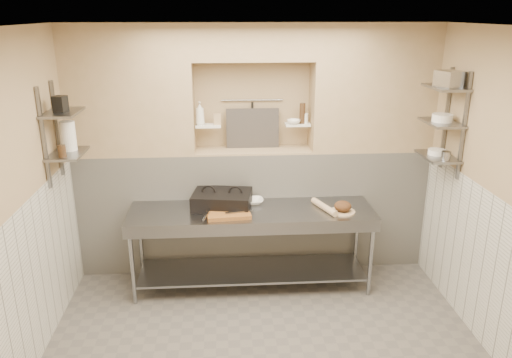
{
  "coord_description": "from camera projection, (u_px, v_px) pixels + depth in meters",
  "views": [
    {
      "loc": [
        -0.34,
        -3.7,
        2.91
      ],
      "look_at": [
        -0.03,
        0.9,
        1.35
      ],
      "focal_mm": 35.0,
      "sensor_mm": 36.0,
      "label": 1
    }
  ],
  "objects": [
    {
      "name": "wall_back",
      "position": [
        252.0,
        145.0,
        5.89
      ],
      "size": [
        4.0,
        0.1,
        2.8
      ],
      "primitive_type": "cube",
      "color": "tan",
      "rests_on": "ground"
    },
    {
      "name": "condiment_c",
      "position": [
        305.0,
        118.0,
        5.58
      ],
      "size": [
        0.06,
        0.06,
        0.11
      ],
      "primitive_type": "cylinder",
      "color": "white",
      "rests_on": "alcove_shelf_right"
    },
    {
      "name": "prep_table",
      "position": [
        252.0,
        233.0,
        5.36
      ],
      "size": [
        2.6,
        0.7,
        0.9
      ],
      "color": "gray",
      "rests_on": "floor"
    },
    {
      "name": "jar_alcove",
      "position": [
        217.0,
        119.0,
        5.52
      ],
      "size": [
        0.08,
        0.08,
        0.12
      ],
      "primitive_type": "cube",
      "color": "tan",
      "rests_on": "alcove_shelf_left"
    },
    {
      "name": "canister_right",
      "position": [
        446.0,
        156.0,
        4.89
      ],
      "size": [
        0.09,
        0.09,
        0.09
      ],
      "primitive_type": "cylinder",
      "color": "gray",
      "rests_on": "wall_shelf_right_lower"
    },
    {
      "name": "alcove_shelf_left",
      "position": [
        208.0,
        126.0,
        5.53
      ],
      "size": [
        0.28,
        0.16,
        0.02
      ],
      "primitive_type": "cube",
      "color": "white",
      "rests_on": "backwall_lower"
    },
    {
      "name": "basket_right",
      "position": [
        450.0,
        79.0,
        4.77
      ],
      "size": [
        0.26,
        0.29,
        0.15
      ],
      "primitive_type": "cube",
      "rotation": [
        0.0,
        0.0,
        0.27
      ],
      "color": "gray",
      "rests_on": "wall_shelf_right_upper"
    },
    {
      "name": "wall_left",
      "position": [
        4.0,
        216.0,
        3.87
      ],
      "size": [
        0.1,
        3.9,
        2.8
      ],
      "primitive_type": "cube",
      "color": "tan",
      "rests_on": "ground"
    },
    {
      "name": "hanging_steel",
      "position": [
        252.0,
        115.0,
        5.68
      ],
      "size": [
        0.02,
        0.02,
        0.3
      ],
      "primitive_type": "cylinder",
      "color": "black",
      "rests_on": "utensil_rail"
    },
    {
      "name": "backwall_header",
      "position": [
        253.0,
        42.0,
        5.27
      ],
      "size": [
        1.3,
        0.4,
        0.4
      ],
      "primitive_type": "cube",
      "color": "tan",
      "rests_on": "backwall_lower"
    },
    {
      "name": "knife_blade",
      "position": [
        239.0,
        212.0,
        5.13
      ],
      "size": [
        0.29,
        0.1,
        0.01
      ],
      "primitive_type": "cube",
      "rotation": [
        0.0,
        0.0,
        0.23
      ],
      "color": "gray",
      "rests_on": "cutting_board"
    },
    {
      "name": "cutting_board",
      "position": [
        228.0,
        213.0,
        5.16
      ],
      "size": [
        0.47,
        0.35,
        0.04
      ],
      "primitive_type": "cube",
      "rotation": [
        0.0,
        0.0,
        0.09
      ],
      "color": "brown",
      "rests_on": "prep_table"
    },
    {
      "name": "mixing_bowl",
      "position": [
        254.0,
        201.0,
        5.47
      ],
      "size": [
        0.23,
        0.23,
        0.05
      ],
      "primitive_type": "imported",
      "rotation": [
        0.0,
        0.0,
        0.06
      ],
      "color": "white",
      "rests_on": "prep_table"
    },
    {
      "name": "alcove_sill",
      "position": [
        253.0,
        150.0,
        5.65
      ],
      "size": [
        1.3,
        0.4,
        0.02
      ],
      "primitive_type": "cube",
      "color": "tan",
      "rests_on": "backwall_lower"
    },
    {
      "name": "backwall_pillar_left",
      "position": [
        130.0,
        90.0,
        5.35
      ],
      "size": [
        1.35,
        0.4,
        1.4
      ],
      "primitive_type": "cube",
      "color": "tan",
      "rests_on": "backwall_lower"
    },
    {
      "name": "wall_shelf_left_lower",
      "position": [
        68.0,
        154.0,
        4.81
      ],
      "size": [
        0.3,
        0.5,
        0.02
      ],
      "primitive_type": "cube",
      "color": "slate",
      "rests_on": "wall_left"
    },
    {
      "name": "wall_shelf_right_lower",
      "position": [
        437.0,
        156.0,
        5.08
      ],
      "size": [
        0.3,
        0.5,
        0.02
      ],
      "primitive_type": "cube",
      "color": "slate",
      "rests_on": "wall_right"
    },
    {
      "name": "shelf_rail_right_a",
      "position": [
        446.0,
        118.0,
        5.17
      ],
      "size": [
        0.03,
        0.03,
        1.05
      ],
      "primitive_type": "cube",
      "color": "slate",
      "rests_on": "wall_right"
    },
    {
      "name": "bowl_right",
      "position": [
        437.0,
        152.0,
        5.1
      ],
      "size": [
        0.18,
        0.18,
        0.05
      ],
      "primitive_type": "cylinder",
      "color": "white",
      "rests_on": "wall_shelf_right_lower"
    },
    {
      "name": "wall_shelf_right_mid",
      "position": [
        441.0,
        123.0,
        4.97
      ],
      "size": [
        0.3,
        0.5,
        0.02
      ],
      "primitive_type": "cube",
      "color": "slate",
      "rests_on": "wall_right"
    },
    {
      "name": "backwall_pillar_right",
      "position": [
        372.0,
        88.0,
        5.52
      ],
      "size": [
        1.35,
        0.4,
        1.4
      ],
      "primitive_type": "cube",
      "color": "tan",
      "rests_on": "backwall_lower"
    },
    {
      "name": "tongs",
      "position": [
        206.0,
        215.0,
        5.03
      ],
      "size": [
        0.08,
        0.28,
        0.03
      ],
      "primitive_type": "cylinder",
      "rotation": [
        1.57,
        0.0,
        -0.19
      ],
      "color": "gray",
      "rests_on": "cutting_board"
    },
    {
      "name": "ceiling",
      "position": [
        268.0,
        19.0,
        3.54
      ],
      "size": [
        4.0,
        3.9,
        0.1
      ],
      "primitive_type": "cube",
      "color": "silver",
      "rests_on": "ground"
    },
    {
      "name": "jar_left",
      "position": [
        62.0,
        151.0,
        4.64
      ],
      "size": [
        0.07,
        0.07,
        0.11
      ],
      "primitive_type": "cylinder",
      "color": "#392616",
      "rests_on": "wall_shelf_left_lower"
    },
    {
      "name": "wainscot_left",
      "position": [
        26.0,
        294.0,
        4.1
      ],
      "size": [
        0.02,
        3.9,
        1.4
      ],
      "primitive_type": "cube",
      "color": "silver",
      "rests_on": "floor"
    },
    {
      "name": "alcove_shelf_right",
      "position": [
        298.0,
        124.0,
        5.59
      ],
      "size": [
        0.28,
        0.16,
        0.02
      ],
      "primitive_type": "cube",
      "color": "white",
      "rests_on": "backwall_lower"
    },
    {
      "name": "shelf_rail_left_b",
      "position": [
        44.0,
        139.0,
        4.55
      ],
      "size": [
        0.03,
        0.03,
        0.95
      ],
      "primitive_type": "cube",
      "color": "slate",
      "rests_on": "wall_left"
    },
    {
      "name": "wall_shelf_left_upper",
      "position": [
        63.0,
        113.0,
        4.68
      ],
      "size": [
        0.3,
        0.5,
        0.03
      ],
      "primitive_type": "cube",
      "color": "slate",
      "rests_on": "wall_left"
    },
    {
      "name": "splash_panel",
      "position": [
        253.0,
        128.0,
        5.67
      ],
      "size": [
        0.6,
        0.08,
        0.45
      ],
      "primitive_type": "cube",
      "rotation": [
        -0.14,
        0.0,
        0.0
      ],
      "color": "#383330",
      "rests_on": "alcove_sill"
    },
    {
      "name": "bread_loaf",
      "position": [
        343.0,
        206.0,
        5.22
      ],
      "size": [
        0.18,
        0.18,
        0.11
      ],
      "primitive_type": "ellipsoid",
      "color": "#4C2D19",
      "rests_on": "bread_board"
    },
    {
      "name": "bottle_soap",
      "position": [
        200.0,
        113.0,
        5.47
      ],
      "size": [
        0.11,
        0.11,
        0.26
      ],
      "primitive_type": "imported",
      "rotation": [
        0.0,
        0.0,
        0.17
      ],
      "color": "white",
      "rests_on": "alcove_shelf_left"
    },
    {
      "name": "condiment_b",
      "position": [
        302.0,
        113.0,
        5.59
      ],
      "size": [
        0.05,
        0.05,
        0.21
      ],
      "primitive_type": "cylinder",
      "color": "#392616",
      "rests_on": "alcove_shelf_right"
    },
    {
      "name": "box_left_upper",
      "position": [
        60.0,
        104.0,
        4.62
      ],
      "size": [
        0.13,
        0.13,
        0.15
      ],
      "primitive_type": "cube",
      "rotation": [
        0.0,
        0.0,
        -0.27
      ],
      "color": "black",
      "rests_on": "wall_shelf_left_upper"
    },
    {
      "name": "bowl_right_mid",
      "position": [
        442.0,
        118.0,
        4.95
      ],
      "size": [
        0.2,
        0.2,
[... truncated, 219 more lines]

